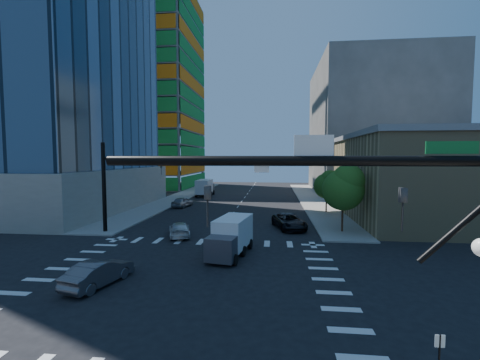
# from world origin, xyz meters

# --- Properties ---
(ground) EXTENTS (160.00, 160.00, 0.00)m
(ground) POSITION_xyz_m (0.00, 0.00, 0.00)
(ground) COLOR black
(ground) RESTS_ON ground
(road_markings) EXTENTS (20.00, 20.00, 0.01)m
(road_markings) POSITION_xyz_m (0.00, 0.00, 0.01)
(road_markings) COLOR silver
(road_markings) RESTS_ON ground
(sidewalk_ne) EXTENTS (5.00, 60.00, 0.15)m
(sidewalk_ne) POSITION_xyz_m (12.50, 40.00, 0.07)
(sidewalk_ne) COLOR gray
(sidewalk_ne) RESTS_ON ground
(sidewalk_nw) EXTENTS (5.00, 60.00, 0.15)m
(sidewalk_nw) POSITION_xyz_m (-12.50, 40.00, 0.07)
(sidewalk_nw) COLOR gray
(sidewalk_nw) RESTS_ON ground
(construction_building) EXTENTS (25.16, 34.50, 70.60)m
(construction_building) POSITION_xyz_m (-27.41, 61.93, 24.61)
(construction_building) COLOR slate
(construction_building) RESTS_ON ground
(commercial_building) EXTENTS (20.50, 22.50, 10.60)m
(commercial_building) POSITION_xyz_m (25.00, 22.00, 5.31)
(commercial_building) COLOR tan
(commercial_building) RESTS_ON ground
(bg_building_ne) EXTENTS (24.00, 30.00, 28.00)m
(bg_building_ne) POSITION_xyz_m (27.00, 55.00, 14.00)
(bg_building_ne) COLOR #5D5953
(bg_building_ne) RESTS_ON ground
(signal_mast_nw) EXTENTS (10.20, 0.40, 9.00)m
(signal_mast_nw) POSITION_xyz_m (-10.00, 11.50, 5.49)
(signal_mast_nw) COLOR black
(signal_mast_nw) RESTS_ON sidewalk_nw
(tree_south) EXTENTS (4.16, 4.16, 6.82)m
(tree_south) POSITION_xyz_m (12.63, 13.90, 4.69)
(tree_south) COLOR #382316
(tree_south) RESTS_ON sidewalk_ne
(tree_north) EXTENTS (3.54, 3.52, 5.78)m
(tree_north) POSITION_xyz_m (12.93, 25.90, 3.99)
(tree_north) COLOR #382316
(tree_north) RESTS_ON sidewalk_ne
(no_parking_sign) EXTENTS (0.30, 0.06, 2.20)m
(no_parking_sign) POSITION_xyz_m (10.70, -9.00, 1.38)
(no_parking_sign) COLOR black
(no_parking_sign) RESTS_ON ground
(car_nb_far) EXTENTS (4.05, 6.19, 1.58)m
(car_nb_far) POSITION_xyz_m (7.23, 15.27, 0.79)
(car_nb_far) COLOR black
(car_nb_far) RESTS_ON ground
(car_sb_near) EXTENTS (3.28, 5.02, 1.35)m
(car_sb_near) POSITION_xyz_m (-3.52, 10.82, 0.68)
(car_sb_near) COLOR silver
(car_sb_near) RESTS_ON ground
(car_sb_mid) EXTENTS (2.67, 4.86, 1.56)m
(car_sb_mid) POSITION_xyz_m (-8.50, 28.85, 0.78)
(car_sb_mid) COLOR #989A9F
(car_sb_mid) RESTS_ON ground
(car_sb_cross) EXTENTS (2.69, 4.86, 1.52)m
(car_sb_cross) POSITION_xyz_m (-4.79, -1.35, 0.76)
(car_sb_cross) COLOR #504F54
(car_sb_cross) RESTS_ON ground
(box_truck_near) EXTENTS (3.22, 5.78, 2.87)m
(box_truck_near) POSITION_xyz_m (2.21, 5.15, 1.27)
(box_truck_near) COLOR black
(box_truck_near) RESTS_ON ground
(box_truck_far) EXTENTS (2.73, 6.32, 3.30)m
(box_truck_far) POSITION_xyz_m (-8.03, 43.32, 1.46)
(box_truck_far) COLOR black
(box_truck_far) RESTS_ON ground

